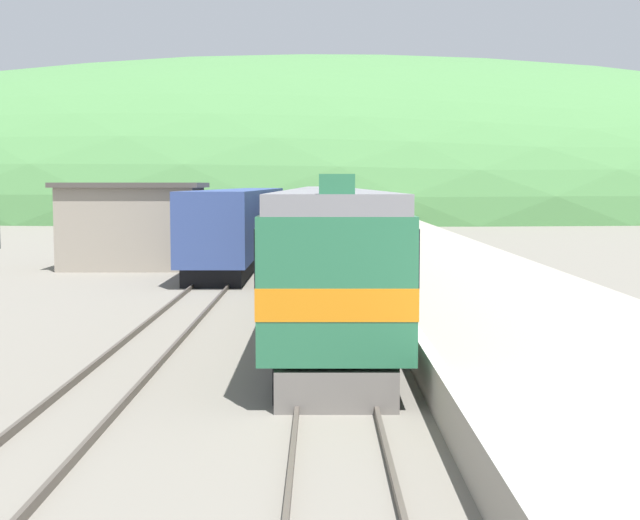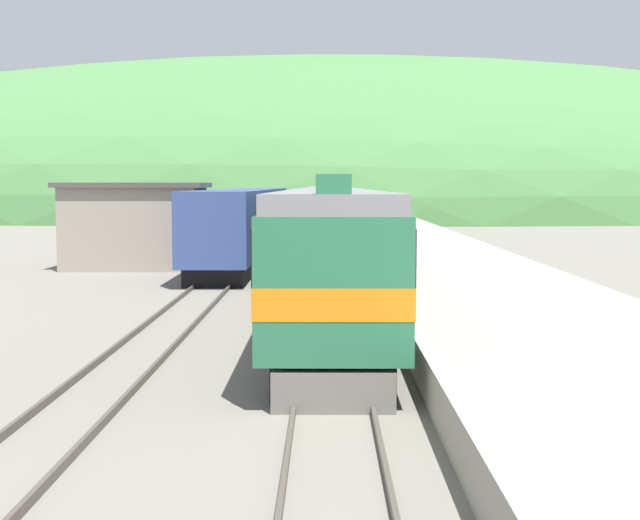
# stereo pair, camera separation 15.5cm
# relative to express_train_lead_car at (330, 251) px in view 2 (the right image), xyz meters

# --- Properties ---
(track_main) EXTENTS (1.52, 180.00, 0.16)m
(track_main) POSITION_rel_express_train_lead_car_xyz_m (0.00, 40.09, -2.09)
(track_main) COLOR #4C443D
(track_main) RESTS_ON ground
(track_siding) EXTENTS (1.52, 180.00, 0.16)m
(track_siding) POSITION_rel_express_train_lead_car_xyz_m (-4.68, 40.09, -2.09)
(track_siding) COLOR #4C443D
(track_siding) RESTS_ON ground
(platform) EXTENTS (7.05, 140.00, 0.91)m
(platform) POSITION_rel_express_train_lead_car_xyz_m (5.25, 20.09, -1.72)
(platform) COLOR #9E9689
(platform) RESTS_ON ground
(distant_hills) EXTENTS (201.56, 90.70, 44.59)m
(distant_hills) POSITION_rel_express_train_lead_car_xyz_m (0.00, 106.12, -2.17)
(distant_hills) COLOR #477A42
(distant_hills) RESTS_ON ground
(station_shed) EXTENTS (7.06, 4.74, 4.24)m
(station_shed) POSITION_rel_express_train_lead_car_xyz_m (-9.56, 17.57, -0.03)
(station_shed) COLOR gray
(station_shed) RESTS_ON ground
(express_train_lead_car) EXTENTS (2.95, 21.68, 4.33)m
(express_train_lead_car) POSITION_rel_express_train_lead_car_xyz_m (0.00, 0.00, 0.00)
(express_train_lead_car) COLOR black
(express_train_lead_car) RESTS_ON ground
(carriage_second) EXTENTS (2.94, 20.82, 3.97)m
(carriage_second) POSITION_rel_express_train_lead_car_xyz_m (0.00, 22.36, -0.01)
(carriage_second) COLOR black
(carriage_second) RESTS_ON ground
(carriage_third) EXTENTS (2.94, 20.82, 3.97)m
(carriage_third) POSITION_rel_express_train_lead_car_xyz_m (0.00, 44.06, -0.01)
(carriage_third) COLOR black
(carriage_third) RESTS_ON ground
(siding_train) EXTENTS (2.90, 35.83, 3.87)m
(siding_train) POSITION_rel_express_train_lead_car_xyz_m (-4.68, 26.18, -0.18)
(siding_train) COLOR black
(siding_train) RESTS_ON ground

